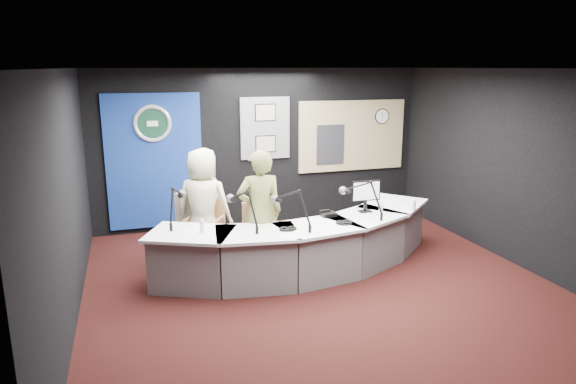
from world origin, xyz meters
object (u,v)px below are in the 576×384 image
object	(u,v)px
armchair_right	(260,243)
person_man	(203,205)
broadcast_desk	(303,245)
person_woman	(260,212)
armchair_left	(205,232)

from	to	relation	value
armchair_right	person_man	distance (m)	1.07
broadcast_desk	person_woman	xyz separation A→B (m)	(-0.59, 0.13, 0.50)
broadcast_desk	person_woman	world-z (taller)	person_woman
person_man	armchair_right	bearing A→B (deg)	160.68
armchair_left	person_woman	bearing A→B (deg)	-15.33
armchair_right	person_woman	bearing A→B (deg)	0.00
broadcast_desk	armchair_right	bearing A→B (deg)	167.56
person_man	person_woman	size ratio (longest dim) A/B	0.97
broadcast_desk	person_woman	bearing A→B (deg)	167.56
broadcast_desk	person_man	distance (m)	1.60
broadcast_desk	armchair_left	size ratio (longest dim) A/B	5.32
broadcast_desk	armchair_right	xyz separation A→B (m)	(-0.59, 0.13, 0.05)
armchair_right	armchair_left	bearing A→B (deg)	143.86
broadcast_desk	person_woman	size ratio (longest dim) A/B	2.58
armchair_left	broadcast_desk	bearing A→B (deg)	-2.26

